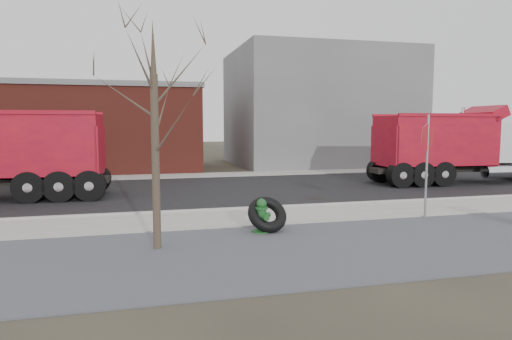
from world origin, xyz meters
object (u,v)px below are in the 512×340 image
object	(u,v)px
fire_hydrant	(262,217)
truck_tire	(267,214)
dump_truck_red_a	(457,145)
stop_sign	(427,149)

from	to	relation	value
fire_hydrant	truck_tire	world-z (taller)	truck_tire
fire_hydrant	dump_truck_red_a	xyz separation A→B (m)	(11.82, 7.55, 1.46)
dump_truck_red_a	stop_sign	bearing A→B (deg)	-130.33
truck_tire	dump_truck_red_a	size ratio (longest dim) A/B	0.13
truck_tire	stop_sign	world-z (taller)	stop_sign
fire_hydrant	truck_tire	xyz separation A→B (m)	(0.18, 0.09, 0.05)
stop_sign	dump_truck_red_a	xyz separation A→B (m)	(6.48, 6.97, -0.25)
fire_hydrant	truck_tire	distance (m)	0.21
truck_tire	fire_hydrant	bearing A→B (deg)	-152.68
fire_hydrant	dump_truck_red_a	distance (m)	14.10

